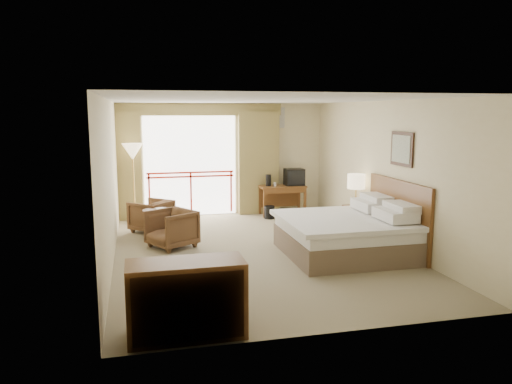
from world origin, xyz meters
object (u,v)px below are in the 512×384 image
object	(u,v)px
table_lamp	(356,182)
floor_lamp	(133,155)
wastebasket	(269,212)
side_table	(157,219)
armchair_near	(172,247)
tv	(294,177)
bed	(348,234)
dresser	(186,299)
nightstand	(356,220)
desk	(282,192)
armchair_far	(152,231)

from	to	relation	value
table_lamp	floor_lamp	size ratio (longest dim) A/B	0.35
wastebasket	side_table	bearing A→B (deg)	-152.28
armchair_near	wastebasket	bearing A→B (deg)	98.71
tv	floor_lamp	distance (m)	3.86
wastebasket	bed	bearing A→B (deg)	-80.38
armchair_near	dresser	bearing A→B (deg)	-32.60
nightstand	floor_lamp	size ratio (longest dim) A/B	0.33
desk	armchair_far	bearing A→B (deg)	-165.55
table_lamp	wastebasket	bearing A→B (deg)	125.10
tv	armchair_near	xyz separation A→B (m)	(-3.15, -2.36, -0.92)
floor_lamp	side_table	bearing A→B (deg)	-76.31
table_lamp	armchair_far	size ratio (longest dim) A/B	0.85
armchair_near	floor_lamp	xyz separation A→B (m)	(-0.66, 2.35, 1.55)
wastebasket	armchair_far	size ratio (longest dim) A/B	0.41
tv	desk	bearing A→B (deg)	148.19
wastebasket	side_table	world-z (taller)	side_table
table_lamp	side_table	distance (m)	4.06
side_table	tv	bearing A→B (deg)	27.33
armchair_near	side_table	world-z (taller)	side_table
side_table	dresser	xyz separation A→B (m)	(0.13, -4.42, 0.02)
armchair_far	dresser	world-z (taller)	dresser
desk	tv	xyz separation A→B (m)	(0.30, -0.05, 0.36)
armchair_near	side_table	distance (m)	0.77
side_table	armchair_near	bearing A→B (deg)	-68.88
nightstand	table_lamp	world-z (taller)	table_lamp
nightstand	armchair_near	xyz separation A→B (m)	(-3.74, -0.09, -0.30)
table_lamp	dresser	xyz separation A→B (m)	(-3.85, -3.95, -0.65)
side_table	floor_lamp	distance (m)	2.12
table_lamp	armchair_far	world-z (taller)	table_lamp
armchair_near	dresser	size ratio (longest dim) A/B	0.59
nightstand	desk	xyz separation A→B (m)	(-0.90, 2.33, 0.27)
wastebasket	nightstand	bearing A→B (deg)	-55.61
nightstand	side_table	distance (m)	4.02
tv	bed	bearing A→B (deg)	-114.16
floor_lamp	dresser	distance (m)	6.28
table_lamp	desk	distance (m)	2.50
table_lamp	nightstand	bearing A→B (deg)	-90.00
armchair_far	side_table	xyz separation A→B (m)	(0.09, -0.74, 0.41)
armchair_far	floor_lamp	world-z (taller)	floor_lamp
table_lamp	floor_lamp	world-z (taller)	floor_lamp
armchair_far	armchair_near	xyz separation A→B (m)	(0.33, -1.35, 0.00)
nightstand	dresser	xyz separation A→B (m)	(-3.85, -3.90, 0.14)
side_table	floor_lamp	bearing A→B (deg)	103.69
nightstand	side_table	xyz separation A→B (m)	(-3.98, 0.52, 0.12)
desk	side_table	distance (m)	3.57
tv	floor_lamp	world-z (taller)	floor_lamp
nightstand	desk	size ratio (longest dim) A/B	0.54
nightstand	tv	world-z (taller)	tv
desk	table_lamp	bearing A→B (deg)	-72.64
bed	desk	world-z (taller)	bed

